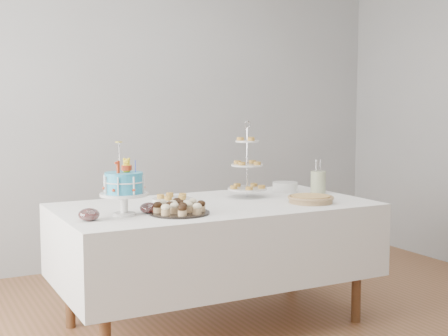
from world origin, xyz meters
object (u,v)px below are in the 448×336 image
cupcake_tray (180,207)px  jam_bowl_b (89,215)px  pie (311,199)px  birthday_cake (124,196)px  tiered_stand (247,165)px  table (215,240)px  plate_stack (285,187)px  pastry_plate (173,198)px  utensil_pitcher (318,181)px  jam_bowl_a (149,208)px

cupcake_tray → jam_bowl_b: (-0.51, 0.04, -0.01)m
pie → jam_bowl_b: bearing=177.7°
birthday_cake → tiered_stand: size_ratio=0.81×
table → birthday_cake: 0.72m
plate_stack → jam_bowl_b: size_ratio=1.54×
pie → jam_bowl_b: (-1.39, 0.06, 0.01)m
pastry_plate → utensil_pitcher: (1.02, -0.16, 0.07)m
table → pastry_plate: pastry_plate is taller
pastry_plate → jam_bowl_b: 0.79m
table → cupcake_tray: 0.48m
pastry_plate → jam_bowl_a: bearing=-129.5°
jam_bowl_a → pastry_plate: bearing=50.5°
birthday_cake → jam_bowl_b: bearing=-174.7°
tiered_stand → utensil_pitcher: size_ratio=2.17×
jam_bowl_b → pie: bearing=-2.3°
birthday_cake → plate_stack: size_ratio=2.34×
jam_bowl_a → jam_bowl_b: bearing=-169.9°
cupcake_tray → utensil_pitcher: 1.21m
cupcake_tray → tiered_stand: 0.77m
table → jam_bowl_b: size_ratio=16.91×
plate_stack → jam_bowl_b: 1.57m
birthday_cake → pie: 1.18m
cupcake_tray → tiered_stand: size_ratio=0.68×
tiered_stand → plate_stack: size_ratio=2.88×
plate_stack → jam_bowl_a: plate_stack is taller
table → pie: bearing=-23.8°
pie → plate_stack: 0.49m
pastry_plate → jam_bowl_b: size_ratio=2.31×
plate_stack → utensil_pitcher: size_ratio=0.75×
pie → utensil_pitcher: size_ratio=1.25×
jam_bowl_a → birthday_cake: bearing=-178.6°
table → pastry_plate: bearing=126.7°
table → jam_bowl_b: (-0.84, -0.19, 0.26)m
table → plate_stack: 0.76m
jam_bowl_a → utensil_pitcher: utensil_pitcher is taller
pie → jam_bowl_a: bearing=173.3°
jam_bowl_b → jam_bowl_a: bearing=10.1°
tiered_stand → jam_bowl_b: tiered_stand is taller
pie → jam_bowl_a: (-1.03, 0.12, 0.00)m
table → pie: pie is taller
pastry_plate → jam_bowl_b: jam_bowl_b is taller
table → plate_stack: (0.67, 0.24, 0.26)m
birthday_cake → cupcake_tray: size_ratio=1.21×
birthday_cake → jam_bowl_b: size_ratio=3.61×
pie → tiered_stand: size_ratio=0.58×
plate_stack → cupcake_tray: bearing=-155.4°
cupcake_tray → pie: bearing=-1.2°
cupcake_tray → pastry_plate: 0.49m
plate_stack → jam_bowl_b: plate_stack is taller
cupcake_tray → pie: (0.88, -0.02, -0.01)m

